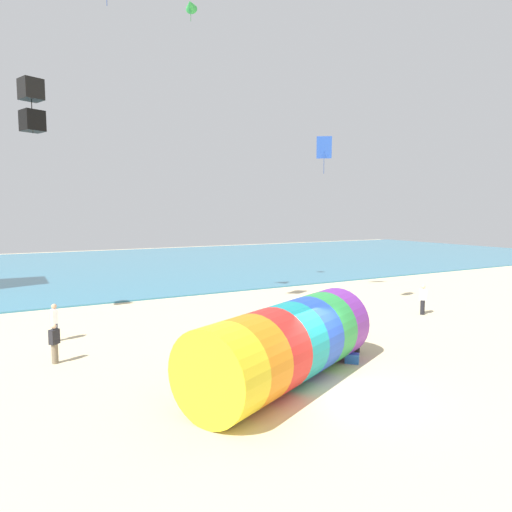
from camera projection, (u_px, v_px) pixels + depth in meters
name	position (u px, v px, depth m)	size (l,w,h in m)	color
ground_plane	(338.00, 393.00, 14.38)	(120.00, 120.00, 0.00)	beige
sea	(104.00, 266.00, 47.41)	(120.00, 40.00, 0.10)	teal
giant_inflatable_tube	(286.00, 344.00, 15.05)	(8.35, 5.87, 2.68)	yellow
kite_handler	(357.00, 332.00, 18.46)	(0.29, 0.40, 1.67)	black
kite_green_delta	(191.00, 5.00, 29.05)	(1.09, 1.14, 1.45)	green
kite_blue_diamond	(324.00, 148.00, 30.21)	(1.11, 1.00, 2.43)	blue
kite_black_box	(32.00, 105.00, 13.28)	(0.72, 0.72, 1.59)	black
bystander_near_water	(423.00, 299.00, 25.27)	(0.42, 0.38, 1.68)	black
bystander_mid_beach	(55.00, 343.00, 17.10)	(0.42, 0.40, 1.53)	#726651
bystander_far_left	(55.00, 322.00, 20.02)	(0.25, 0.38, 1.68)	#383D56
cooler_box	(352.00, 358.00, 17.22)	(0.52, 0.36, 0.36)	#2659B2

